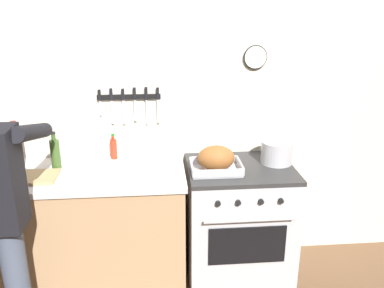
{
  "coord_description": "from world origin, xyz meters",
  "views": [
    {
      "loc": [
        -0.36,
        -1.67,
        2.01
      ],
      "look_at": [
        -0.14,
        0.85,
        1.13
      ],
      "focal_mm": 38.14,
      "sensor_mm": 36.0,
      "label": 1
    }
  ],
  "objects_px": {
    "cutting_board": "(30,177)",
    "stove": "(238,222)",
    "roasting_pan": "(216,160)",
    "bottle_wine_red": "(17,147)",
    "bottle_hot_sauce": "(114,148)",
    "stock_pot": "(277,152)",
    "bottle_olive_oil": "(55,153)"
  },
  "relations": [
    {
      "from": "cutting_board",
      "to": "stove",
      "type": "bearing_deg",
      "value": 3.31
    },
    {
      "from": "roasting_pan",
      "to": "bottle_wine_red",
      "type": "height_order",
      "value": "bottle_wine_red"
    },
    {
      "from": "bottle_hot_sauce",
      "to": "bottle_wine_red",
      "type": "bearing_deg",
      "value": -172.64
    },
    {
      "from": "stock_pot",
      "to": "cutting_board",
      "type": "relative_size",
      "value": 0.64
    },
    {
      "from": "bottle_wine_red",
      "to": "bottle_olive_oil",
      "type": "xyz_separation_m",
      "value": [
        0.28,
        -0.07,
        -0.03
      ]
    },
    {
      "from": "stove",
      "to": "bottle_wine_red",
      "type": "distance_m",
      "value": 1.7
    },
    {
      "from": "stock_pot",
      "to": "bottle_wine_red",
      "type": "relative_size",
      "value": 0.69
    },
    {
      "from": "roasting_pan",
      "to": "bottle_olive_oil",
      "type": "height_order",
      "value": "bottle_olive_oil"
    },
    {
      "from": "bottle_wine_red",
      "to": "stock_pot",
      "type": "bearing_deg",
      "value": -3.22
    },
    {
      "from": "stock_pot",
      "to": "stove",
      "type": "bearing_deg",
      "value": -168.54
    },
    {
      "from": "roasting_pan",
      "to": "bottle_olive_oil",
      "type": "bearing_deg",
      "value": 171.84
    },
    {
      "from": "roasting_pan",
      "to": "bottle_olive_oil",
      "type": "relative_size",
      "value": 1.31
    },
    {
      "from": "roasting_pan",
      "to": "stove",
      "type": "bearing_deg",
      "value": 20.34
    },
    {
      "from": "stove",
      "to": "stock_pot",
      "type": "height_order",
      "value": "stock_pot"
    },
    {
      "from": "stove",
      "to": "bottle_wine_red",
      "type": "bearing_deg",
      "value": 174.23
    },
    {
      "from": "stock_pot",
      "to": "bottle_hot_sauce",
      "type": "height_order",
      "value": "bottle_hot_sauce"
    },
    {
      "from": "stove",
      "to": "stock_pot",
      "type": "xyz_separation_m",
      "value": [
        0.28,
        0.06,
        0.53
      ]
    },
    {
      "from": "stove",
      "to": "bottle_olive_oil",
      "type": "bearing_deg",
      "value": 176.06
    },
    {
      "from": "bottle_wine_red",
      "to": "bottle_hot_sauce",
      "type": "xyz_separation_m",
      "value": [
        0.67,
        0.09,
        -0.06
      ]
    },
    {
      "from": "bottle_hot_sauce",
      "to": "stock_pot",
      "type": "bearing_deg",
      "value": -9.11
    },
    {
      "from": "stock_pot",
      "to": "bottle_hot_sauce",
      "type": "relative_size",
      "value": 1.18
    },
    {
      "from": "stove",
      "to": "roasting_pan",
      "type": "distance_m",
      "value": 0.57
    },
    {
      "from": "stock_pot",
      "to": "bottle_hot_sauce",
      "type": "bearing_deg",
      "value": 170.89
    },
    {
      "from": "roasting_pan",
      "to": "cutting_board",
      "type": "xyz_separation_m",
      "value": [
        -1.26,
        -0.01,
        -0.08
      ]
    },
    {
      "from": "stove",
      "to": "bottle_olive_oil",
      "type": "relative_size",
      "value": 3.35
    },
    {
      "from": "stock_pot",
      "to": "bottle_wine_red",
      "type": "height_order",
      "value": "bottle_wine_red"
    },
    {
      "from": "stove",
      "to": "bottle_hot_sauce",
      "type": "xyz_separation_m",
      "value": [
        -0.92,
        0.25,
        0.53
      ]
    },
    {
      "from": "cutting_board",
      "to": "bottle_olive_oil",
      "type": "relative_size",
      "value": 1.34
    },
    {
      "from": "bottle_olive_oil",
      "to": "roasting_pan",
      "type": "bearing_deg",
      "value": -8.16
    },
    {
      "from": "stock_pot",
      "to": "cutting_board",
      "type": "height_order",
      "value": "stock_pot"
    },
    {
      "from": "cutting_board",
      "to": "bottle_wine_red",
      "type": "distance_m",
      "value": 0.31
    },
    {
      "from": "cutting_board",
      "to": "bottle_hot_sauce",
      "type": "distance_m",
      "value": 0.63
    }
  ]
}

